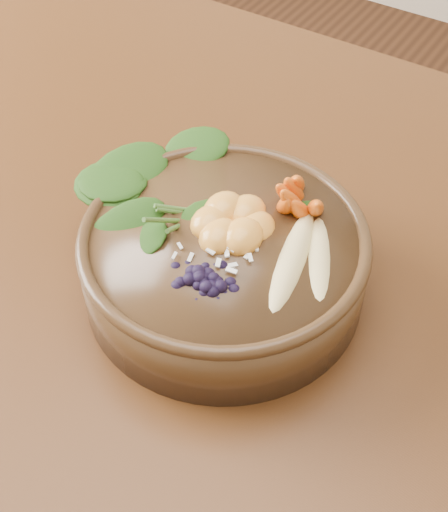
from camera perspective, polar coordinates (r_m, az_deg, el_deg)
The scene contains 9 objects.
ground at distance 1.43m, azimuth -8.25°, elevation -17.55°, with size 4.00×4.00×0.00m, color #381E0F.
dining_table at distance 0.89m, azimuth -12.67°, elevation 1.40°, with size 1.60×0.90×0.75m.
stoneware_bowl at distance 0.66m, azimuth -0.00°, elevation -0.59°, with size 0.26×0.26×0.07m, color #402B17.
kale_heap at distance 0.67m, azimuth -1.38°, elevation 6.77°, with size 0.17×0.15×0.04m, color #254E14, non-canonical shape.
carrot_cluster at distance 0.65m, azimuth 6.34°, elevation 6.73°, with size 0.05×0.05×0.07m, color orange, non-canonical shape.
banana_halves at distance 0.61m, azimuth 6.66°, elevation 0.65°, with size 0.09×0.15×0.03m.
mandarin_cluster at distance 0.64m, azimuth 0.73°, elevation 3.41°, with size 0.08×0.08×0.03m, color orange, non-canonical shape.
blueberry_pile at distance 0.59m, azimuth -1.84°, elevation -0.70°, with size 0.12×0.09×0.04m, color black, non-canonical shape.
coconut_flakes at distance 0.62m, azimuth -0.50°, elevation 0.68°, with size 0.08×0.06×0.01m, color white, non-canonical shape.
Camera 1 is at (0.50, -0.41, 1.27)m, focal length 50.00 mm.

